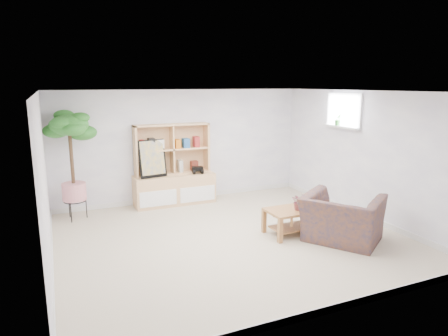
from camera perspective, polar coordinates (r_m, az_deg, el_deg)
name	(u,v)px	position (r m, az deg, el deg)	size (l,w,h in m)	color
floor	(230,237)	(6.77, 0.92, -9.89)	(5.50, 5.00, 0.01)	tan
ceiling	(231,91)	(6.28, 1.00, 10.88)	(5.50, 5.00, 0.01)	white
walls	(231,167)	(6.42, 0.96, 0.10)	(5.51, 5.01, 2.40)	silver
baseboard	(230,235)	(6.75, 0.92, -9.50)	(5.50, 5.00, 0.10)	white
window	(344,111)	(8.28, 16.79, 7.87)	(0.10, 0.98, 0.68)	white
window_sill	(341,127)	(8.27, 16.34, 5.66)	(0.14, 1.00, 0.04)	white
storage_unit	(174,165)	(8.45, -7.17, 0.47)	(1.70, 0.57, 1.70)	tan
poster	(152,159)	(8.25, -10.20, 1.32)	(0.56, 0.13, 0.77)	yellow
toy_truck	(198,170)	(8.53, -3.79, -0.23)	(0.32, 0.22, 0.17)	black
coffee_table	(297,221)	(7.00, 10.39, -7.41)	(1.07, 0.59, 0.44)	#996637
table_plant	(299,201)	(6.83, 10.67, -4.68)	(0.27, 0.23, 0.30)	#165416
floor_tree	(72,166)	(7.88, -20.87, 0.27)	(0.76, 0.76, 2.06)	#1E5E27
armchair	(342,215)	(6.75, 16.51, -6.50)	(1.18, 1.03, 0.87)	#1D2547
sill_plant	(338,119)	(8.34, 15.92, 6.69)	(0.13, 0.11, 0.24)	#1E5E27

